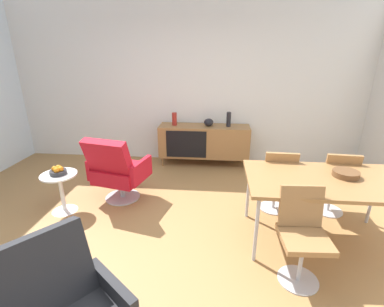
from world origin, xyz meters
TOP-DOWN VIEW (x-y plane):
  - ground_plane at (0.00, 0.00)m, footprint 8.32×8.32m
  - wall_back at (0.00, 2.60)m, footprint 6.80×0.12m
  - sideboard at (0.34, 2.30)m, footprint 1.60×0.45m
  - vase_cobalt at (0.76, 2.30)m, footprint 0.08×0.08m
  - vase_sculptural_dark at (0.42, 2.30)m, footprint 0.16×0.16m
  - vase_ceramic_small at (-0.19, 2.30)m, footprint 0.08×0.08m
  - dining_table at (1.69, 0.20)m, footprint 1.60×0.90m
  - wooden_bowl_on_table at (1.90, 0.28)m, footprint 0.26×0.26m
  - dining_chair_back_right at (2.03, 0.76)m, footprint 0.43×0.45m
  - dining_chair_back_left at (1.34, 0.76)m, footprint 0.41×0.44m
  - dining_chair_front_left at (1.33, -0.35)m, footprint 0.42×0.44m
  - lounge_chair_red at (-0.76, 0.85)m, footprint 0.82×0.77m
  - side_table_round at (-1.38, 0.51)m, footprint 0.44×0.44m
  - fruit_bowl at (-1.38, 0.51)m, footprint 0.20×0.20m

SIDE VIEW (x-z plane):
  - ground_plane at x=0.00m, z-range 0.00..0.00m
  - side_table_round at x=-1.38m, z-range 0.06..0.58m
  - sideboard at x=0.34m, z-range 0.08..0.80m
  - lounge_chair_red at x=-0.76m, z-range -0.01..0.94m
  - dining_chair_back_right at x=2.03m, z-range 0.04..0.90m
  - dining_chair_back_left at x=1.34m, z-range 0.04..0.90m
  - dining_chair_front_left at x=1.33m, z-range 0.04..0.90m
  - fruit_bowl at x=-1.38m, z-range 0.51..0.62m
  - dining_table at x=1.69m, z-range 0.33..1.07m
  - wooden_bowl_on_table at x=1.90m, z-range 0.74..0.80m
  - vase_sculptural_dark at x=0.42m, z-range 0.72..0.85m
  - vase_ceramic_small at x=-0.19m, z-range 0.72..0.95m
  - vase_cobalt at x=0.76m, z-range 0.72..0.97m
  - wall_back at x=0.00m, z-range 0.00..2.80m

